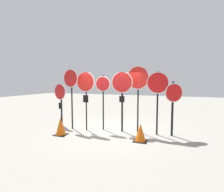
# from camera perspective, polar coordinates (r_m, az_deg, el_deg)

# --- Properties ---
(ground_plane) EXTENTS (40.00, 40.00, 0.00)m
(ground_plane) POSITION_cam_1_polar(r_m,az_deg,el_deg) (7.62, -0.49, -11.43)
(ground_plane) COLOR gray
(stop_sign_0) EXTENTS (0.75, 0.21, 2.03)m
(stop_sign_0) POSITION_cam_1_polar(r_m,az_deg,el_deg) (8.70, -16.49, -0.14)
(stop_sign_0) COLOR black
(stop_sign_0) RESTS_ON ground
(stop_sign_1) EXTENTS (0.80, 0.17, 2.67)m
(stop_sign_1) POSITION_cam_1_polar(r_m,az_deg,el_deg) (7.94, -13.28, 3.82)
(stop_sign_1) COLOR black
(stop_sign_1) RESTS_ON ground
(stop_sign_2) EXTENTS (0.86, 0.12, 2.54)m
(stop_sign_2) POSITION_cam_1_polar(r_m,az_deg,el_deg) (7.56, -8.64, 3.17)
(stop_sign_2) COLOR black
(stop_sign_2) RESTS_ON ground
(stop_sign_3) EXTENTS (0.66, 0.15, 2.40)m
(stop_sign_3) POSITION_cam_1_polar(r_m,az_deg,el_deg) (7.58, -2.99, 2.12)
(stop_sign_3) COLOR black
(stop_sign_3) RESTS_ON ground
(stop_sign_4) EXTENTS (0.89, 0.16, 2.54)m
(stop_sign_4) POSITION_cam_1_polar(r_m,az_deg,el_deg) (7.27, 3.28, 2.42)
(stop_sign_4) COLOR black
(stop_sign_4) RESTS_ON ground
(stop_sign_5) EXTENTS (0.95, 0.17, 2.76)m
(stop_sign_5) POSITION_cam_1_polar(r_m,az_deg,el_deg) (7.26, 8.42, 4.46)
(stop_sign_5) COLOR black
(stop_sign_5) RESTS_ON ground
(stop_sign_6) EXTENTS (0.85, 0.14, 2.53)m
(stop_sign_6) POSITION_cam_1_polar(r_m,az_deg,el_deg) (7.02, 14.67, 2.51)
(stop_sign_6) COLOR black
(stop_sign_6) RESTS_ON ground
(stop_sign_7) EXTENTS (0.63, 0.41, 2.13)m
(stop_sign_7) POSITION_cam_1_polar(r_m,az_deg,el_deg) (7.10, 19.39, -0.98)
(stop_sign_7) COLOR black
(stop_sign_7) RESTS_ON ground
(traffic_cone_0) EXTENTS (0.47, 0.47, 0.63)m
(traffic_cone_0) POSITION_cam_1_polar(r_m,az_deg,el_deg) (6.41, 9.26, -11.72)
(traffic_cone_0) COLOR black
(traffic_cone_0) RESTS_ON ground
(traffic_cone_1) EXTENTS (0.48, 0.48, 0.72)m
(traffic_cone_1) POSITION_cam_1_polar(r_m,az_deg,el_deg) (7.33, -16.42, -9.39)
(traffic_cone_1) COLOR black
(traffic_cone_1) RESTS_ON ground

